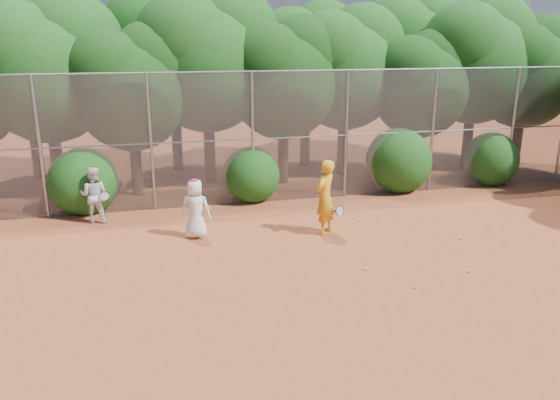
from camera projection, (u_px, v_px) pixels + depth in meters
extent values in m
plane|color=brown|center=(353.00, 278.00, 11.69)|extent=(80.00, 80.00, 0.00)
cylinder|color=gray|center=(40.00, 148.00, 15.11)|extent=(0.09, 0.09, 4.00)
cylinder|color=gray|center=(151.00, 144.00, 15.79)|extent=(0.09, 0.09, 4.00)
cylinder|color=gray|center=(253.00, 139.00, 16.47)|extent=(0.09, 0.09, 4.00)
cylinder|color=gray|center=(346.00, 135.00, 17.15)|extent=(0.09, 0.09, 4.00)
cylinder|color=gray|center=(433.00, 131.00, 17.83)|extent=(0.09, 0.09, 4.00)
cylinder|color=gray|center=(513.00, 128.00, 18.51)|extent=(0.09, 0.09, 4.00)
cylinder|color=gray|center=(285.00, 71.00, 16.12)|extent=(20.00, 0.05, 0.05)
cylinder|color=gray|center=(285.00, 138.00, 16.70)|extent=(20.00, 0.04, 0.04)
cube|color=slate|center=(285.00, 138.00, 16.70)|extent=(20.00, 0.02, 4.00)
cylinder|color=black|center=(56.00, 156.00, 17.65)|extent=(0.38, 0.38, 2.52)
sphere|color=#124210|center=(47.00, 78.00, 16.94)|extent=(4.03, 4.03, 4.03)
sphere|color=#124210|center=(72.00, 44.00, 17.20)|extent=(3.23, 3.23, 3.23)
sphere|color=#124210|center=(17.00, 52.00, 16.26)|extent=(3.02, 3.02, 3.02)
cylinder|color=black|center=(136.00, 162.00, 17.61)|extent=(0.36, 0.36, 2.17)
sphere|color=black|center=(131.00, 95.00, 17.00)|extent=(3.47, 3.47, 3.47)
sphere|color=black|center=(152.00, 66.00, 17.23)|extent=(2.78, 2.78, 2.78)
sphere|color=black|center=(108.00, 73.00, 16.42)|extent=(2.60, 2.60, 2.60)
cylinder|color=black|center=(210.00, 145.00, 19.04)|extent=(0.39, 0.39, 2.66)
sphere|color=#124210|center=(207.00, 69.00, 18.29)|extent=(4.26, 4.26, 4.26)
sphere|color=#124210|center=(229.00, 36.00, 18.57)|extent=(3.40, 3.40, 3.40)
sphere|color=#124210|center=(184.00, 43.00, 17.58)|extent=(3.19, 3.19, 3.19)
cylinder|color=black|center=(283.00, 151.00, 19.11)|extent=(0.37, 0.37, 2.27)
sphere|color=black|center=(283.00, 86.00, 18.46)|extent=(3.64, 3.64, 3.64)
sphere|color=black|center=(301.00, 58.00, 18.71)|extent=(2.91, 2.91, 2.91)
sphere|color=black|center=(266.00, 64.00, 17.86)|extent=(2.73, 2.73, 2.73)
cylinder|color=black|center=(343.00, 141.00, 20.39)|extent=(0.38, 0.38, 2.45)
sphere|color=#124210|center=(345.00, 75.00, 19.70)|extent=(3.92, 3.92, 3.92)
sphere|color=#124210|center=(362.00, 47.00, 19.96)|extent=(3.14, 3.14, 3.14)
sphere|color=#124210|center=(330.00, 53.00, 19.05)|extent=(2.94, 2.94, 2.94)
cylinder|color=black|center=(416.00, 148.00, 20.08)|extent=(0.36, 0.36, 2.10)
sphere|color=black|center=(420.00, 91.00, 19.49)|extent=(3.36, 3.36, 3.36)
sphere|color=black|center=(434.00, 66.00, 19.71)|extent=(2.69, 2.69, 2.69)
sphere|color=black|center=(409.00, 72.00, 18.93)|extent=(2.52, 2.52, 2.52)
cylinder|color=black|center=(468.00, 135.00, 21.14)|extent=(0.39, 0.39, 2.59)
sphere|color=#124210|center=(475.00, 68.00, 20.41)|extent=(4.14, 4.14, 4.14)
sphere|color=#124210|center=(491.00, 39.00, 20.68)|extent=(3.32, 3.32, 3.32)
sphere|color=#124210|center=(464.00, 45.00, 19.71)|extent=(3.11, 3.11, 3.11)
cylinder|color=black|center=(517.00, 138.00, 21.35)|extent=(0.37, 0.37, 2.31)
sphere|color=black|center=(525.00, 79.00, 20.70)|extent=(3.70, 3.70, 3.70)
sphere|color=black|center=(538.00, 54.00, 20.95)|extent=(2.96, 2.96, 2.96)
sphere|color=black|center=(517.00, 60.00, 20.08)|extent=(2.77, 2.77, 2.77)
cylinder|color=black|center=(36.00, 143.00, 19.55)|extent=(0.39, 0.39, 2.62)
sphere|color=#124210|center=(26.00, 69.00, 18.80)|extent=(4.20, 4.20, 4.20)
sphere|color=#124210|center=(50.00, 38.00, 19.08)|extent=(3.36, 3.36, 3.36)
cylinder|color=black|center=(177.00, 134.00, 20.84)|extent=(0.40, 0.40, 2.80)
sphere|color=#124210|center=(173.00, 60.00, 20.05)|extent=(4.48, 4.48, 4.48)
sphere|color=#124210|center=(195.00, 28.00, 20.35)|extent=(3.58, 3.58, 3.58)
sphere|color=#124210|center=(149.00, 35.00, 19.30)|extent=(3.36, 3.36, 3.36)
cylinder|color=black|center=(305.00, 134.00, 21.64)|extent=(0.38, 0.38, 2.52)
sphere|color=#124210|center=(306.00, 70.00, 20.93)|extent=(4.03, 4.03, 4.03)
sphere|color=#124210|center=(323.00, 43.00, 21.20)|extent=(3.23, 3.23, 3.23)
sphere|color=#124210|center=(290.00, 49.00, 20.26)|extent=(3.02, 3.02, 3.02)
cylinder|color=black|center=(403.00, 125.00, 23.19)|extent=(0.40, 0.40, 2.73)
sphere|color=#124210|center=(407.00, 60.00, 22.42)|extent=(4.37, 4.37, 4.37)
sphere|color=#124210|center=(423.00, 33.00, 22.72)|extent=(3.49, 3.49, 3.49)
sphere|color=#124210|center=(394.00, 38.00, 21.69)|extent=(3.28, 3.28, 3.28)
sphere|color=#124210|center=(83.00, 179.00, 15.90)|extent=(2.00, 2.00, 2.00)
sphere|color=#124210|center=(251.00, 172.00, 17.07)|extent=(1.80, 1.80, 1.80)
sphere|color=#124210|center=(399.00, 158.00, 18.14)|extent=(2.20, 2.20, 2.20)
sphere|color=#124210|center=(491.00, 157.00, 18.98)|extent=(1.90, 1.90, 1.90)
imported|color=orange|center=(325.00, 197.00, 14.10)|extent=(0.85, 0.84, 1.97)
torus|color=black|center=(340.00, 211.00, 14.09)|extent=(0.32, 0.23, 0.30)
cylinder|color=black|center=(334.00, 211.00, 14.26)|extent=(0.16, 0.26, 0.10)
imported|color=white|center=(196.00, 209.00, 13.88)|extent=(0.88, 0.72, 1.54)
ellipsoid|color=#AE1825|center=(194.00, 181.00, 13.67)|extent=(0.22, 0.22, 0.13)
sphere|color=gold|center=(208.00, 207.00, 13.74)|extent=(0.07, 0.07, 0.07)
imported|color=silver|center=(94.00, 195.00, 15.06)|extent=(0.87, 0.74, 1.56)
torus|color=black|center=(104.00, 196.00, 14.84)|extent=(0.34, 0.27, 0.25)
cylinder|color=black|center=(106.00, 200.00, 15.05)|extent=(0.08, 0.24, 0.20)
sphere|color=gold|center=(461.00, 238.00, 13.91)|extent=(0.07, 0.07, 0.07)
sphere|color=gold|center=(438.00, 219.00, 15.38)|extent=(0.07, 0.07, 0.07)
sphere|color=gold|center=(415.00, 287.00, 11.21)|extent=(0.07, 0.07, 0.07)
sphere|color=gold|center=(469.00, 271.00, 11.97)|extent=(0.07, 0.07, 0.07)
sphere|color=gold|center=(366.00, 269.00, 12.09)|extent=(0.07, 0.07, 0.07)
sphere|color=gold|center=(418.00, 222.00, 15.17)|extent=(0.07, 0.07, 0.07)
sphere|color=gold|center=(360.00, 220.00, 15.29)|extent=(0.07, 0.07, 0.07)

